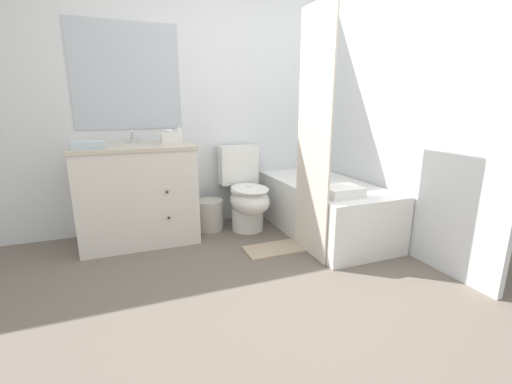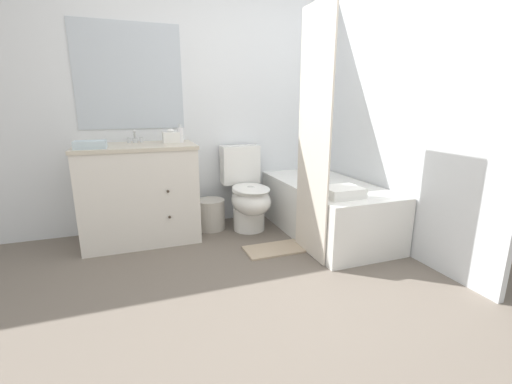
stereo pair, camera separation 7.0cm
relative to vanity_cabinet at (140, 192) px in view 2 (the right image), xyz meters
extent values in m
plane|color=#6B6056|center=(0.77, -1.40, -0.44)|extent=(14.00, 14.00, 0.00)
cube|color=silver|center=(0.77, 0.31, 0.81)|extent=(8.00, 0.05, 2.50)
cube|color=#B2BCC6|center=(0.00, 0.28, 1.02)|extent=(0.93, 0.01, 0.93)
cube|color=silver|center=(2.07, -0.55, 0.81)|extent=(0.05, 2.69, 2.50)
cube|color=silver|center=(0.00, 0.00, -0.02)|extent=(0.98, 0.58, 0.85)
cube|color=beige|center=(0.00, 0.00, 0.42)|extent=(1.00, 0.60, 0.03)
cylinder|color=white|center=(0.00, 0.00, 0.38)|extent=(0.29, 0.29, 0.10)
sphere|color=#382D23|center=(0.22, -0.30, 0.06)|extent=(0.02, 0.02, 0.02)
sphere|color=#382D23|center=(0.22, -0.30, -0.16)|extent=(0.02, 0.02, 0.02)
cylinder|color=silver|center=(0.00, 0.18, 0.45)|extent=(0.04, 0.04, 0.04)
cylinder|color=silver|center=(0.00, 0.14, 0.51)|extent=(0.02, 0.11, 0.09)
cylinder|color=silver|center=(-0.06, 0.18, 0.45)|extent=(0.03, 0.03, 0.04)
cylinder|color=silver|center=(0.05, 0.18, 0.45)|extent=(0.03, 0.03, 0.04)
cylinder|color=white|center=(1.01, -0.10, -0.33)|extent=(0.31, 0.31, 0.23)
ellipsoid|color=white|center=(1.01, -0.17, -0.13)|extent=(0.37, 0.51, 0.27)
torus|color=white|center=(1.01, -0.17, -0.03)|extent=(0.36, 0.36, 0.04)
cube|color=white|center=(1.01, 0.18, 0.17)|extent=(0.39, 0.18, 0.39)
ellipsoid|color=white|center=(1.01, -0.17, -0.01)|extent=(0.35, 0.48, 0.02)
cube|color=white|center=(1.67, -0.44, -0.20)|extent=(0.74, 1.45, 0.50)
cube|color=#A8ADAE|center=(1.67, -0.44, 0.04)|extent=(0.62, 1.33, 0.01)
cube|color=silver|center=(1.29, -0.83, 0.52)|extent=(0.01, 0.48, 1.93)
cylinder|color=#B7B2A8|center=(0.65, 0.04, -0.29)|extent=(0.28, 0.28, 0.30)
cube|color=white|center=(0.31, 0.08, 0.48)|extent=(0.15, 0.14, 0.10)
ellipsoid|color=white|center=(0.31, 0.08, 0.54)|extent=(0.07, 0.04, 0.03)
cylinder|color=silver|center=(0.39, 0.04, 0.50)|extent=(0.05, 0.05, 0.14)
cylinder|color=silver|center=(0.39, 0.04, 0.58)|extent=(0.03, 0.03, 0.03)
cube|color=silver|center=(-0.34, -0.16, 0.46)|extent=(0.24, 0.16, 0.06)
cube|color=white|center=(1.53, -0.90, 0.09)|extent=(0.30, 0.25, 0.08)
cube|color=tan|center=(1.08, -0.66, -0.44)|extent=(0.56, 0.28, 0.02)
camera|label=1|loc=(-0.09, -3.14, 0.77)|focal=24.00mm
camera|label=2|loc=(-0.03, -3.17, 0.77)|focal=24.00mm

